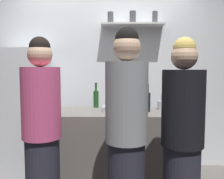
% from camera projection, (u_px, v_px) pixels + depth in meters
% --- Properties ---
extents(back_wall_assembly, '(4.80, 0.32, 2.60)m').
position_uv_depth(back_wall_assembly, '(105.00, 75.00, 3.49)').
color(back_wall_assembly, white).
rests_on(back_wall_assembly, ground).
extents(refrigerator, '(0.67, 0.60, 1.64)m').
position_uv_depth(refrigerator, '(21.00, 113.00, 3.15)').
color(refrigerator, silver).
rests_on(refrigerator, ground).
extents(counter, '(1.48, 0.68, 0.91)m').
position_uv_depth(counter, '(112.00, 150.00, 2.82)').
color(counter, '#66605B').
rests_on(counter, ground).
extents(baking_pan, '(0.34, 0.24, 0.05)m').
position_uv_depth(baking_pan, '(117.00, 108.00, 2.84)').
color(baking_pan, gray).
rests_on(baking_pan, counter).
extents(utensil_holder, '(0.09, 0.09, 0.22)m').
position_uv_depth(utensil_holder, '(161.00, 105.00, 2.89)').
color(utensil_holder, '#B2B2B7').
rests_on(utensil_holder, counter).
extents(wine_bottle_dark_glass, '(0.07, 0.07, 0.33)m').
position_uv_depth(wine_bottle_dark_glass, '(148.00, 101.00, 2.75)').
color(wine_bottle_dark_glass, black).
rests_on(wine_bottle_dark_glass, counter).
extents(wine_bottle_green_glass, '(0.07, 0.07, 0.31)m').
position_uv_depth(wine_bottle_green_glass, '(96.00, 98.00, 3.06)').
color(wine_bottle_green_glass, '#19471E').
rests_on(wine_bottle_green_glass, counter).
extents(wine_bottle_pale_glass, '(0.07, 0.07, 0.29)m').
position_uv_depth(wine_bottle_pale_glass, '(144.00, 105.00, 2.55)').
color(wine_bottle_pale_glass, '#B2BFB2').
rests_on(wine_bottle_pale_glass, counter).
extents(water_bottle_plastic, '(0.09, 0.09, 0.25)m').
position_uv_depth(water_bottle_plastic, '(125.00, 105.00, 2.50)').
color(water_bottle_plastic, silver).
rests_on(water_bottle_plastic, counter).
extents(person_blonde, '(0.34, 0.34, 1.64)m').
position_uv_depth(person_blonde, '(182.00, 141.00, 1.97)').
color(person_blonde, '#262633').
rests_on(person_blonde, ground).
extents(person_grey_hoodie, '(0.34, 0.34, 1.72)m').
position_uv_depth(person_grey_hoodie, '(126.00, 136.00, 1.95)').
color(person_grey_hoodie, '#262633').
rests_on(person_grey_hoodie, ground).
extents(person_pink_top, '(0.34, 0.34, 1.67)m').
position_uv_depth(person_pink_top, '(42.00, 133.00, 2.14)').
color(person_pink_top, '#262633').
rests_on(person_pink_top, ground).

